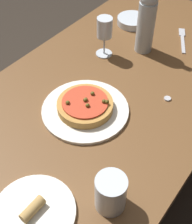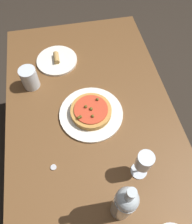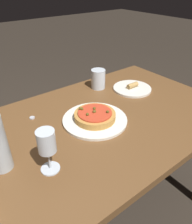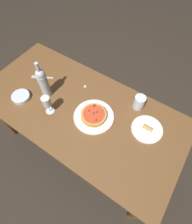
% 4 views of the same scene
% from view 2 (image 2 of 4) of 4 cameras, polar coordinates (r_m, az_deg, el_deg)
% --- Properties ---
extents(ground_plane, '(14.00, 14.00, 0.00)m').
position_cam_2_polar(ground_plane, '(1.64, 0.11, -17.62)').
color(ground_plane, '#2D261E').
extents(dining_table, '(1.60, 0.78, 0.72)m').
position_cam_2_polar(dining_table, '(1.03, 0.18, -9.26)').
color(dining_table, brown).
rests_on(dining_table, ground_plane).
extents(dinner_plate, '(0.29, 0.29, 0.01)m').
position_cam_2_polar(dinner_plate, '(1.01, -1.54, -0.45)').
color(dinner_plate, white).
rests_on(dinner_plate, dining_table).
extents(pizza, '(0.19, 0.19, 0.05)m').
position_cam_2_polar(pizza, '(0.99, -1.58, 0.22)').
color(pizza, '#BC843D').
rests_on(pizza, dinner_plate).
extents(wine_glass, '(0.07, 0.07, 0.16)m').
position_cam_2_polar(wine_glass, '(0.82, 12.41, -12.65)').
color(wine_glass, silver).
rests_on(wine_glass, dining_table).
extents(wine_bottle, '(0.07, 0.07, 0.32)m').
position_cam_2_polar(wine_bottle, '(0.75, 7.33, -22.72)').
color(wine_bottle, '#B2BCC1').
rests_on(wine_bottle, dining_table).
extents(water_cup, '(0.08, 0.08, 0.11)m').
position_cam_2_polar(water_cup, '(1.11, -16.99, 8.48)').
color(water_cup, silver).
rests_on(water_cup, dining_table).
extents(side_plate, '(0.22, 0.22, 0.04)m').
position_cam_2_polar(side_plate, '(1.23, -10.18, 13.19)').
color(side_plate, white).
rests_on(side_plate, dining_table).
extents(bottle_cap, '(0.02, 0.02, 0.01)m').
position_cam_2_polar(bottle_cap, '(0.92, -11.02, -14.00)').
color(bottle_cap, '#B7B7BC').
rests_on(bottle_cap, dining_table).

